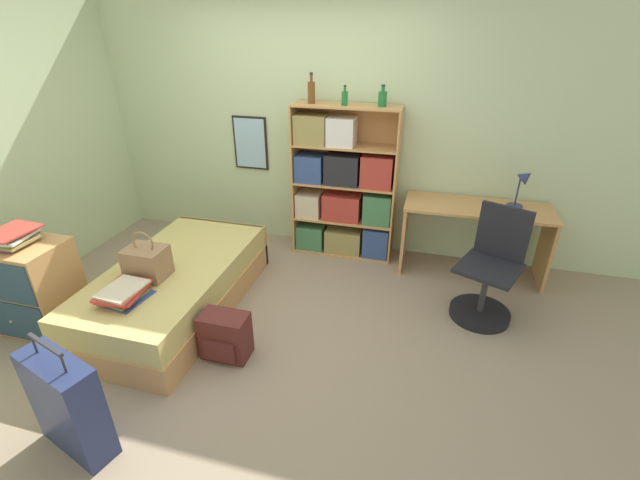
{
  "coord_description": "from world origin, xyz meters",
  "views": [
    {
      "loc": [
        1.3,
        -2.69,
        2.29
      ],
      "look_at": [
        0.53,
        0.19,
        0.75
      ],
      "focal_mm": 24.0,
      "sensor_mm": 36.0,
      "label": 1
    }
  ],
  "objects_px": {
    "desk": "(475,226)",
    "backpack": "(225,336)",
    "desk_lamp": "(524,182)",
    "desk_chair": "(487,284)",
    "bookcase": "(343,191)",
    "bottle_brown": "(345,98)",
    "magazine_pile_on_dresser": "(12,237)",
    "dresser": "(29,286)",
    "book_stack_on_bed": "(124,293)",
    "bottle_clear": "(383,98)",
    "handbag": "(147,262)",
    "bottle_green": "(311,92)",
    "suitcase": "(68,405)",
    "bed": "(177,286)"
  },
  "relations": [
    {
      "from": "desk",
      "to": "backpack",
      "type": "xyz_separation_m",
      "value": [
        -1.82,
        -1.75,
        -0.34
      ]
    },
    {
      "from": "desk_lamp",
      "to": "desk_chair",
      "type": "distance_m",
      "value": 1.05
    },
    {
      "from": "bookcase",
      "to": "bottle_brown",
      "type": "height_order",
      "value": "bottle_brown"
    },
    {
      "from": "desk_lamp",
      "to": "magazine_pile_on_dresser",
      "type": "bearing_deg",
      "value": -153.96
    },
    {
      "from": "dresser",
      "to": "backpack",
      "type": "xyz_separation_m",
      "value": [
        1.67,
        0.06,
        -0.2
      ]
    },
    {
      "from": "dresser",
      "to": "book_stack_on_bed",
      "type": "bearing_deg",
      "value": -1.28
    },
    {
      "from": "bookcase",
      "to": "bottle_clear",
      "type": "bearing_deg",
      "value": -0.6
    },
    {
      "from": "magazine_pile_on_dresser",
      "to": "backpack",
      "type": "height_order",
      "value": "magazine_pile_on_dresser"
    },
    {
      "from": "handbag",
      "to": "desk",
      "type": "distance_m",
      "value": 2.99
    },
    {
      "from": "dresser",
      "to": "bottle_green",
      "type": "relative_size",
      "value": 2.72
    },
    {
      "from": "suitcase",
      "to": "bottle_clear",
      "type": "bearing_deg",
      "value": 64.18
    },
    {
      "from": "bed",
      "to": "bottle_brown",
      "type": "bearing_deg",
      "value": 48.97
    },
    {
      "from": "bed",
      "to": "desk",
      "type": "xyz_separation_m",
      "value": [
        2.51,
        1.29,
        0.3
      ]
    },
    {
      "from": "dresser",
      "to": "backpack",
      "type": "distance_m",
      "value": 1.69
    },
    {
      "from": "magazine_pile_on_dresser",
      "to": "bottle_brown",
      "type": "height_order",
      "value": "bottle_brown"
    },
    {
      "from": "bed",
      "to": "dresser",
      "type": "height_order",
      "value": "dresser"
    },
    {
      "from": "dresser",
      "to": "desk_lamp",
      "type": "height_order",
      "value": "desk_lamp"
    },
    {
      "from": "bottle_brown",
      "to": "desk",
      "type": "distance_m",
      "value": 1.75
    },
    {
      "from": "desk_chair",
      "to": "bed",
      "type": "bearing_deg",
      "value": -167.25
    },
    {
      "from": "bottle_green",
      "to": "bottle_brown",
      "type": "relative_size",
      "value": 1.54
    },
    {
      "from": "bed",
      "to": "suitcase",
      "type": "xyz_separation_m",
      "value": [
        0.18,
        -1.4,
        0.11
      ]
    },
    {
      "from": "handbag",
      "to": "dresser",
      "type": "distance_m",
      "value": 0.98
    },
    {
      "from": "bookcase",
      "to": "bottle_clear",
      "type": "relative_size",
      "value": 8.13
    },
    {
      "from": "bottle_brown",
      "to": "backpack",
      "type": "bearing_deg",
      "value": -105.0
    },
    {
      "from": "magazine_pile_on_dresser",
      "to": "bookcase",
      "type": "height_order",
      "value": "bookcase"
    },
    {
      "from": "handbag",
      "to": "suitcase",
      "type": "height_order",
      "value": "handbag"
    },
    {
      "from": "desk_chair",
      "to": "backpack",
      "type": "bearing_deg",
      "value": -151.13
    },
    {
      "from": "bed",
      "to": "backpack",
      "type": "height_order",
      "value": "bed"
    },
    {
      "from": "suitcase",
      "to": "magazine_pile_on_dresser",
      "type": "relative_size",
      "value": 2.09
    },
    {
      "from": "bed",
      "to": "dresser",
      "type": "relative_size",
      "value": 2.45
    },
    {
      "from": "bookcase",
      "to": "bottle_brown",
      "type": "distance_m",
      "value": 0.93
    },
    {
      "from": "dresser",
      "to": "bottle_green",
      "type": "bearing_deg",
      "value": 46.03
    },
    {
      "from": "bottle_green",
      "to": "desk_lamp",
      "type": "xyz_separation_m",
      "value": [
        2.02,
        -0.01,
        -0.71
      ]
    },
    {
      "from": "book_stack_on_bed",
      "to": "bottle_clear",
      "type": "bearing_deg",
      "value": 50.5
    },
    {
      "from": "bottle_green",
      "to": "backpack",
      "type": "height_order",
      "value": "bottle_green"
    },
    {
      "from": "bed",
      "to": "book_stack_on_bed",
      "type": "relative_size",
      "value": 4.77
    },
    {
      "from": "dresser",
      "to": "backpack",
      "type": "height_order",
      "value": "dresser"
    },
    {
      "from": "magazine_pile_on_dresser",
      "to": "bottle_green",
      "type": "distance_m",
      "value": 2.77
    },
    {
      "from": "handbag",
      "to": "bottle_clear",
      "type": "height_order",
      "value": "bottle_clear"
    },
    {
      "from": "bed",
      "to": "suitcase",
      "type": "height_order",
      "value": "suitcase"
    },
    {
      "from": "bed",
      "to": "backpack",
      "type": "xyz_separation_m",
      "value": [
        0.69,
        -0.47,
        -0.04
      ]
    },
    {
      "from": "book_stack_on_bed",
      "to": "bottle_clear",
      "type": "height_order",
      "value": "bottle_clear"
    },
    {
      "from": "dresser",
      "to": "bottle_green",
      "type": "distance_m",
      "value": 2.94
    },
    {
      "from": "suitcase",
      "to": "bottle_brown",
      "type": "relative_size",
      "value": 4.31
    },
    {
      "from": "handbag",
      "to": "book_stack_on_bed",
      "type": "bearing_deg",
      "value": -87.45
    },
    {
      "from": "bed",
      "to": "suitcase",
      "type": "distance_m",
      "value": 1.42
    },
    {
      "from": "desk",
      "to": "desk_chair",
      "type": "xyz_separation_m",
      "value": [
        0.1,
        -0.7,
        -0.21
      ]
    },
    {
      "from": "backpack",
      "to": "bookcase",
      "type": "bearing_deg",
      "value": 75.3
    },
    {
      "from": "bottle_clear",
      "to": "backpack",
      "type": "xyz_separation_m",
      "value": [
        -0.84,
        -1.84,
        -1.47
      ]
    },
    {
      "from": "suitcase",
      "to": "bed",
      "type": "bearing_deg",
      "value": 97.25
    }
  ]
}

